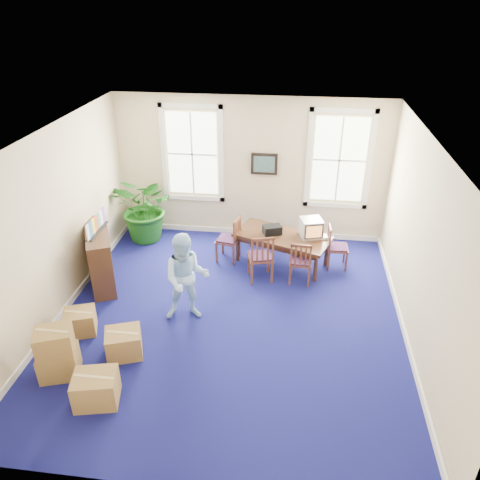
# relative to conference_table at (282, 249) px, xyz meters

# --- Properties ---
(floor) EXTENTS (6.50, 6.50, 0.00)m
(floor) POSITION_rel_conference_table_xyz_m (-0.80, -2.00, -0.33)
(floor) COLOR navy
(floor) RESTS_ON ground
(ceiling) EXTENTS (6.50, 6.50, 0.00)m
(ceiling) POSITION_rel_conference_table_xyz_m (-0.80, -2.00, 2.87)
(ceiling) COLOR white
(ceiling) RESTS_ON ground
(wall_back) EXTENTS (6.50, 0.00, 6.50)m
(wall_back) POSITION_rel_conference_table_xyz_m (-0.80, 1.25, 1.27)
(wall_back) COLOR beige
(wall_back) RESTS_ON ground
(wall_front) EXTENTS (6.50, 0.00, 6.50)m
(wall_front) POSITION_rel_conference_table_xyz_m (-0.80, -5.25, 1.27)
(wall_front) COLOR beige
(wall_front) RESTS_ON ground
(wall_left) EXTENTS (0.00, 6.50, 6.50)m
(wall_left) POSITION_rel_conference_table_xyz_m (-3.80, -2.00, 1.27)
(wall_left) COLOR beige
(wall_left) RESTS_ON ground
(wall_right) EXTENTS (0.00, 6.50, 6.50)m
(wall_right) POSITION_rel_conference_table_xyz_m (2.20, -2.00, 1.27)
(wall_right) COLOR beige
(wall_right) RESTS_ON ground
(baseboard_back) EXTENTS (6.00, 0.04, 0.12)m
(baseboard_back) POSITION_rel_conference_table_xyz_m (-0.80, 1.22, -0.27)
(baseboard_back) COLOR white
(baseboard_back) RESTS_ON ground
(baseboard_left) EXTENTS (0.04, 6.50, 0.12)m
(baseboard_left) POSITION_rel_conference_table_xyz_m (-3.77, -2.00, -0.27)
(baseboard_left) COLOR white
(baseboard_left) RESTS_ON ground
(baseboard_right) EXTENTS (0.04, 6.50, 0.12)m
(baseboard_right) POSITION_rel_conference_table_xyz_m (2.17, -2.00, -0.27)
(baseboard_right) COLOR white
(baseboard_right) RESTS_ON ground
(window_left) EXTENTS (1.40, 0.12, 2.20)m
(window_left) POSITION_rel_conference_table_xyz_m (-2.10, 1.23, 1.57)
(window_left) COLOR white
(window_left) RESTS_ON ground
(window_right) EXTENTS (1.40, 0.12, 2.20)m
(window_right) POSITION_rel_conference_table_xyz_m (1.10, 1.23, 1.57)
(window_right) COLOR white
(window_right) RESTS_ON ground
(wall_picture) EXTENTS (0.58, 0.06, 0.48)m
(wall_picture) POSITION_rel_conference_table_xyz_m (-0.50, 1.20, 1.42)
(wall_picture) COLOR black
(wall_picture) RESTS_ON ground
(conference_table) EXTENTS (2.11, 1.49, 0.66)m
(conference_table) POSITION_rel_conference_table_xyz_m (0.00, 0.00, 0.00)
(conference_table) COLOR #412717
(conference_table) RESTS_ON ground
(crt_tv) EXTENTS (0.53, 0.55, 0.38)m
(crt_tv) POSITION_rel_conference_table_xyz_m (0.57, 0.04, 0.52)
(crt_tv) COLOR #B7B7BC
(crt_tv) RESTS_ON conference_table
(game_console) EXTENTS (0.19, 0.22, 0.05)m
(game_console) POSITION_rel_conference_table_xyz_m (0.83, 0.00, 0.35)
(game_console) COLOR white
(game_console) RESTS_ON conference_table
(equipment_bag) EXTENTS (0.43, 0.36, 0.18)m
(equipment_bag) POSITION_rel_conference_table_xyz_m (-0.22, 0.04, 0.42)
(equipment_bag) COLOR black
(equipment_bag) RESTS_ON conference_table
(chair_near_left) EXTENTS (0.56, 0.56, 1.03)m
(chair_near_left) POSITION_rel_conference_table_xyz_m (-0.39, -0.66, 0.19)
(chair_near_left) COLOR brown
(chair_near_left) RESTS_ON ground
(chair_near_right) EXTENTS (0.44, 0.44, 0.93)m
(chair_near_right) POSITION_rel_conference_table_xyz_m (0.39, -0.66, 0.14)
(chair_near_right) COLOR brown
(chair_near_right) RESTS_ON ground
(chair_end_left) EXTENTS (0.52, 0.52, 0.98)m
(chair_end_left) POSITION_rel_conference_table_xyz_m (-1.14, 0.00, 0.16)
(chair_end_left) COLOR brown
(chair_end_left) RESTS_ON ground
(chair_end_right) EXTENTS (0.43, 0.43, 0.92)m
(chair_end_right) POSITION_rel_conference_table_xyz_m (1.14, 0.00, 0.13)
(chair_end_right) COLOR brown
(chair_end_right) RESTS_ON ground
(man) EXTENTS (0.91, 0.77, 1.63)m
(man) POSITION_rel_conference_table_xyz_m (-1.53, -2.06, 0.49)
(man) COLOR #A4D2FB
(man) RESTS_ON ground
(credenza) EXTENTS (0.97, 1.48, 1.13)m
(credenza) POSITION_rel_conference_table_xyz_m (-3.46, -1.15, 0.24)
(credenza) COLOR #412717
(credenza) RESTS_ON ground
(brochure_rack) EXTENTS (0.18, 0.77, 0.34)m
(brochure_rack) POSITION_rel_conference_table_xyz_m (-3.44, -1.15, 0.97)
(brochure_rack) COLOR #99999E
(brochure_rack) RESTS_ON credenza
(potted_plant) EXTENTS (1.80, 1.71, 1.58)m
(potted_plant) POSITION_rel_conference_table_xyz_m (-3.08, 0.66, 0.46)
(potted_plant) COLOR #144E11
(potted_plant) RESTS_ON ground
(cardboard_boxes) EXTENTS (1.89, 1.89, 0.86)m
(cardboard_boxes) POSITION_rel_conference_table_xyz_m (-2.92, -3.55, 0.10)
(cardboard_boxes) COLOR olive
(cardboard_boxes) RESTS_ON ground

